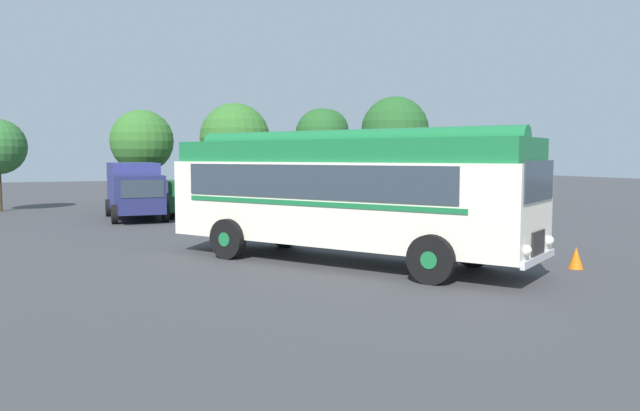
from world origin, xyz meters
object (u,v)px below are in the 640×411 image
at_px(car_near_left, 184,198).
at_px(box_van, 134,188).
at_px(vintage_bus, 344,191).
at_px(car_mid_left, 244,197).
at_px(traffic_cone, 576,258).

distance_m(car_near_left, box_van, 2.43).
bearing_deg(car_near_left, vintage_bus, -85.67).
relative_size(vintage_bus, box_van, 1.70).
bearing_deg(car_mid_left, car_near_left, 170.05).
height_order(car_near_left, traffic_cone, car_near_left).
bearing_deg(car_near_left, traffic_cone, -71.55).
xyz_separation_m(vintage_bus, traffic_cone, (4.90, -3.18, -1.62)).
distance_m(car_mid_left, box_van, 5.13).
height_order(vintage_bus, car_mid_left, vintage_bus).
relative_size(car_near_left, box_van, 0.75).
distance_m(car_near_left, traffic_cone, 19.06).
relative_size(car_near_left, car_mid_left, 1.00).
distance_m(vintage_bus, car_near_left, 14.97).
height_order(car_mid_left, box_van, box_van).
bearing_deg(vintage_bus, car_near_left, 94.33).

